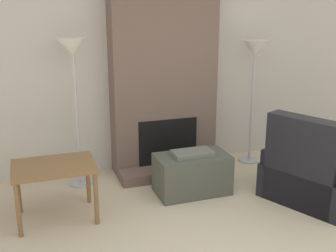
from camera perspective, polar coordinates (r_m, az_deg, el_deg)
wall_back at (r=5.33m, az=-1.28°, el=8.24°), size 6.90×0.06×2.60m
fireplace at (r=5.14m, az=-0.55°, el=7.29°), size 1.30×0.64×2.60m
ottoman at (r=4.72m, az=3.29°, el=-6.41°), size 0.81×0.46×0.49m
armchair at (r=4.81m, az=19.14°, el=-6.28°), size 1.24×1.23×0.96m
side_table at (r=4.21m, az=-15.16°, el=-5.99°), size 0.78×0.57×0.57m
floor_lamp_left at (r=4.73m, az=-12.69°, el=8.70°), size 0.33×0.33×1.70m
floor_lamp_right at (r=5.48m, az=11.66°, el=8.91°), size 0.33×0.33×1.60m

